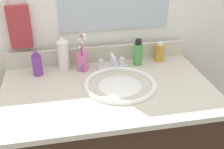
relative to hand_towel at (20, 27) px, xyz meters
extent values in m
cube|color=beige|center=(0.40, -0.32, -0.23)|extent=(0.99, 0.61, 0.03)
cube|color=beige|center=(0.40, -0.02, -0.17)|extent=(0.99, 0.02, 0.09)
cube|color=white|center=(0.40, 0.04, -0.37)|extent=(2.09, 0.04, 1.30)
torus|color=silver|center=(0.00, 0.02, 0.12)|extent=(0.10, 0.01, 0.10)
cube|color=#A53338|center=(0.00, 0.00, 0.00)|extent=(0.11, 0.04, 0.22)
torus|color=white|center=(0.46, -0.30, -0.22)|extent=(0.35, 0.35, 0.02)
ellipsoid|color=white|center=(0.46, -0.30, -0.26)|extent=(0.30, 0.30, 0.11)
cylinder|color=#B2B5BA|center=(0.46, -0.30, -0.29)|extent=(0.04, 0.04, 0.01)
cube|color=silver|center=(0.46, -0.10, -0.21)|extent=(0.16, 0.05, 0.01)
cylinder|color=silver|center=(0.46, -0.10, -0.18)|extent=(0.02, 0.02, 0.06)
cylinder|color=silver|center=(0.46, -0.14, -0.15)|extent=(0.02, 0.09, 0.02)
cylinder|color=silver|center=(0.40, -0.10, -0.19)|extent=(0.03, 0.03, 0.04)
cylinder|color=silver|center=(0.51, -0.10, -0.19)|extent=(0.03, 0.03, 0.04)
cylinder|color=#4C9E4C|center=(0.60, -0.10, -0.16)|extent=(0.05, 0.05, 0.12)
cylinder|color=black|center=(0.60, -0.10, -0.09)|extent=(0.03, 0.03, 0.03)
cylinder|color=gold|center=(0.73, -0.08, -0.17)|extent=(0.05, 0.05, 0.10)
cylinder|color=white|center=(0.73, -0.08, -0.12)|extent=(0.03, 0.03, 0.01)
cylinder|color=white|center=(0.20, -0.07, -0.14)|extent=(0.06, 0.06, 0.15)
cone|color=white|center=(0.20, -0.07, -0.05)|extent=(0.04, 0.04, 0.03)
cylinder|color=#7A3899|center=(0.07, -0.12, -0.17)|extent=(0.05, 0.05, 0.11)
cylinder|color=#7A3899|center=(0.07, -0.12, -0.10)|extent=(0.03, 0.03, 0.02)
cylinder|color=#D16693|center=(0.30, -0.10, -0.18)|extent=(0.06, 0.06, 0.09)
cylinder|color=#D8333F|center=(0.30, -0.11, -0.12)|extent=(0.02, 0.04, 0.18)
cube|color=white|center=(0.29, -0.13, -0.04)|extent=(0.01, 0.02, 0.01)
cylinder|color=#B23FBF|center=(0.30, -0.11, -0.12)|extent=(0.01, 0.06, 0.17)
cube|color=white|center=(0.30, -0.14, -0.05)|extent=(0.01, 0.02, 0.01)
cylinder|color=white|center=(0.31, -0.10, -0.12)|extent=(0.03, 0.02, 0.17)
cube|color=white|center=(0.32, -0.09, -0.05)|extent=(0.01, 0.02, 0.01)
cylinder|color=blue|center=(0.30, -0.11, -0.13)|extent=(0.03, 0.05, 0.15)
cube|color=white|center=(0.29, -0.14, -0.07)|extent=(0.01, 0.02, 0.01)
cylinder|color=yellow|center=(0.30, -0.09, -0.12)|extent=(0.04, 0.06, 0.18)
cube|color=white|center=(0.32, -0.07, -0.04)|extent=(0.01, 0.02, 0.01)
camera|label=1|loc=(0.20, -1.42, 0.45)|focal=44.48mm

